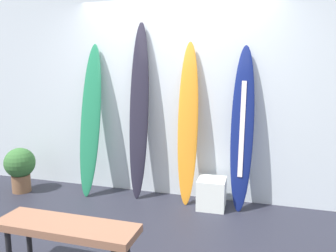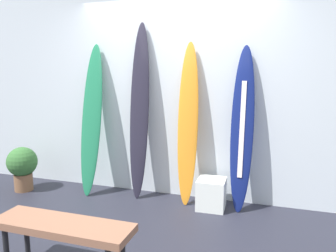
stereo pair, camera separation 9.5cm
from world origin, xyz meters
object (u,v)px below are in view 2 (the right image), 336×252
(potted_plant, at_px, (22,165))
(surfboard_charcoal, at_px, (139,113))
(surfboard_emerald, at_px, (92,121))
(display_block_left, at_px, (211,194))
(surfboard_sunset, at_px, (188,124))
(surfboard_navy, at_px, (242,131))
(bench, at_px, (63,229))

(potted_plant, bearing_deg, surfboard_charcoal, 11.10)
(surfboard_emerald, bearing_deg, display_block_left, -1.89)
(surfboard_sunset, xyz_separation_m, surfboard_navy, (0.64, -0.01, -0.04))
(surfboard_sunset, xyz_separation_m, bench, (-0.55, -1.75, -0.59))
(bench, bearing_deg, surfboard_navy, 55.41)
(surfboard_charcoal, height_order, surfboard_sunset, surfboard_charcoal)
(bench, bearing_deg, surfboard_charcoal, 92.63)
(potted_plant, bearing_deg, display_block_left, 4.39)
(display_block_left, xyz_separation_m, bench, (-0.87, -1.64, 0.21))
(surfboard_emerald, bearing_deg, surfboard_charcoal, 5.63)
(surfboard_emerald, height_order, surfboard_charcoal, surfboard_charcoal)
(surfboard_charcoal, distance_m, potted_plant, 1.79)
(surfboard_charcoal, height_order, potted_plant, surfboard_charcoal)
(surfboard_charcoal, distance_m, surfboard_sunset, 0.64)
(bench, bearing_deg, display_block_left, 61.91)
(display_block_left, bearing_deg, surfboard_emerald, 178.11)
(display_block_left, bearing_deg, surfboard_charcoal, 172.99)
(surfboard_charcoal, height_order, display_block_left, surfboard_charcoal)
(surfboard_charcoal, distance_m, display_block_left, 1.33)
(surfboard_navy, height_order, potted_plant, surfboard_navy)
(display_block_left, distance_m, potted_plant, 2.57)
(surfboard_sunset, xyz_separation_m, potted_plant, (-2.23, -0.30, -0.63))
(display_block_left, relative_size, bench, 0.31)
(potted_plant, xyz_separation_m, bench, (1.68, -1.44, 0.04))
(surfboard_charcoal, bearing_deg, bench, -87.37)
(bench, bearing_deg, surfboard_emerald, 113.44)
(surfboard_emerald, xyz_separation_m, bench, (0.73, -1.69, -0.58))
(potted_plant, bearing_deg, bench, -40.68)
(surfboard_emerald, xyz_separation_m, potted_plant, (-0.94, -0.25, -0.62))
(surfboard_emerald, relative_size, surfboard_navy, 1.03)
(surfboard_charcoal, relative_size, display_block_left, 6.24)
(surfboard_emerald, height_order, surfboard_sunset, surfboard_emerald)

